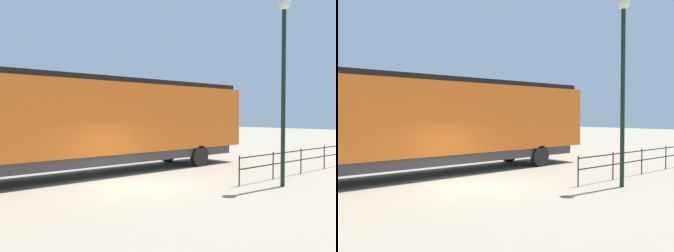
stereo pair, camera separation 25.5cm
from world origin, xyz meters
TOP-DOWN VIEW (x-y plane):
  - ground_plane at (0.00, 0.00)m, footprint 120.00×120.00m
  - locomotive at (-3.54, 0.74)m, footprint 2.85×17.73m
  - lamp_post at (3.67, 4.22)m, footprint 0.48×0.48m
  - platform_fence at (2.57, 8.73)m, footprint 0.05×11.58m

SIDE VIEW (x-z plane):
  - ground_plane at x=0.00m, z-range 0.00..0.00m
  - platform_fence at x=2.57m, z-range 0.19..1.36m
  - locomotive at x=-3.54m, z-range 0.25..4.68m
  - lamp_post at x=3.67m, z-range 1.17..8.34m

